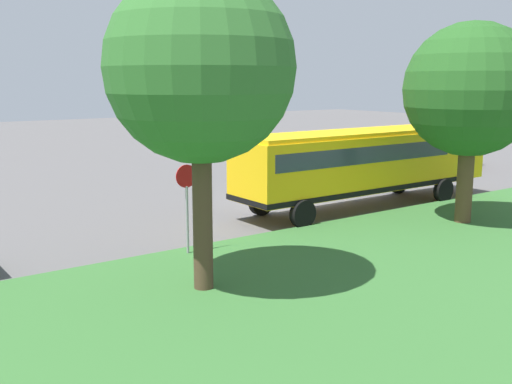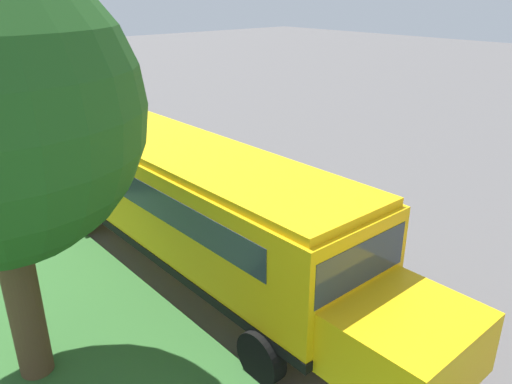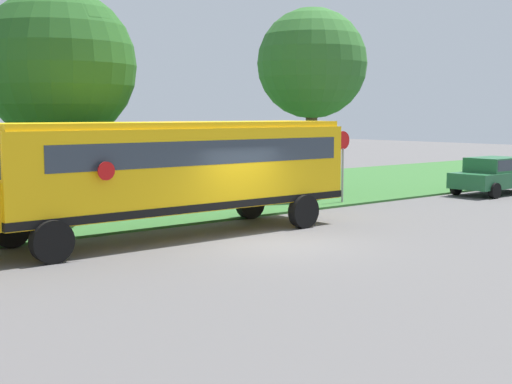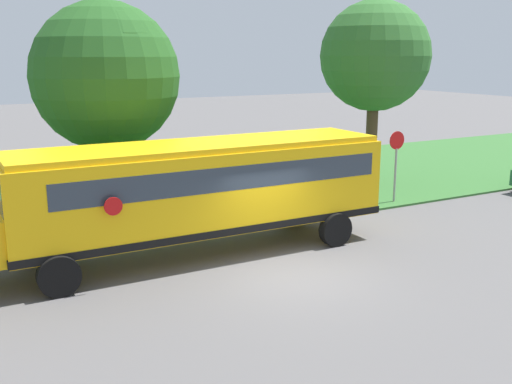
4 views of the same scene
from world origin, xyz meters
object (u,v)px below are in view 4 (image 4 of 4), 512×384
at_px(oak_tree_roadside_mid, 376,59).
at_px(stop_sign, 396,158).
at_px(oak_tree_beside_bus, 107,73).
at_px(school_bus, 193,188).

distance_m(oak_tree_roadside_mid, stop_sign, 4.67).
distance_m(oak_tree_beside_bus, stop_sign, 10.79).
bearing_deg(oak_tree_roadside_mid, oak_tree_beside_bus, -87.01).
height_order(school_bus, oak_tree_beside_bus, oak_tree_beside_bus).
bearing_deg(school_bus, oak_tree_roadside_mid, 114.81).
relative_size(school_bus, stop_sign, 4.53).
bearing_deg(stop_sign, oak_tree_beside_bus, -102.29).
bearing_deg(oak_tree_beside_bus, school_bus, 15.20).
relative_size(oak_tree_beside_bus, stop_sign, 2.62).
relative_size(school_bus, oak_tree_beside_bus, 1.73).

